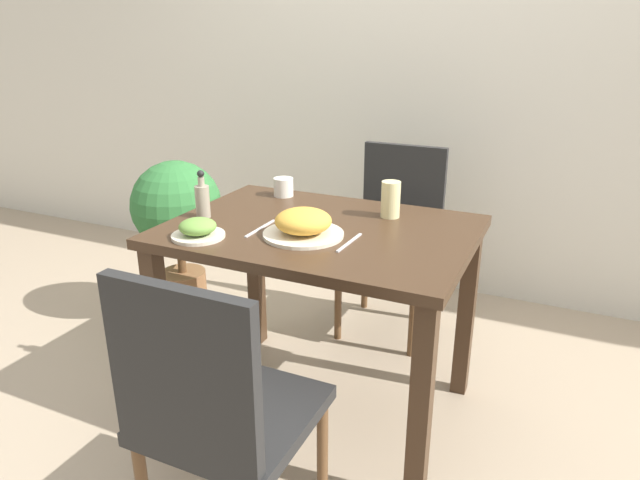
{
  "coord_description": "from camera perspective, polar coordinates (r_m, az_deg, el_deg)",
  "views": [
    {
      "loc": [
        0.79,
        -1.71,
        1.4
      ],
      "look_at": [
        0.0,
        0.0,
        0.7
      ],
      "focal_mm": 32.0,
      "sensor_mm": 36.0,
      "label": 1
    }
  ],
  "objects": [
    {
      "name": "chair_far",
      "position": [
        2.74,
        7.5,
        1.02
      ],
      "size": [
        0.42,
        0.42,
        0.88
      ],
      "color": "black",
      "rests_on": "ground_plane"
    },
    {
      "name": "juice_glass",
      "position": [
        2.09,
        7.08,
        4.05
      ],
      "size": [
        0.07,
        0.07,
        0.13
      ],
      "color": "beige",
      "rests_on": "dining_table"
    },
    {
      "name": "drink_cup",
      "position": [
        2.36,
        -3.67,
        5.31
      ],
      "size": [
        0.08,
        0.08,
        0.08
      ],
      "color": "silver",
      "rests_on": "dining_table"
    },
    {
      "name": "sauce_bottle",
      "position": [
        2.12,
        -11.67,
        4.01
      ],
      "size": [
        0.05,
        0.05,
        0.18
      ],
      "color": "gray",
      "rests_on": "dining_table"
    },
    {
      "name": "fork_utensil",
      "position": [
        1.98,
        -5.98,
        1.17
      ],
      "size": [
        0.01,
        0.19,
        0.0
      ],
      "rotation": [
        0.0,
        0.0,
        1.57
      ],
      "color": "silver",
      "rests_on": "dining_table"
    },
    {
      "name": "side_plate",
      "position": [
        1.92,
        -12.12,
        1.05
      ],
      "size": [
        0.18,
        0.18,
        0.07
      ],
      "color": "beige",
      "rests_on": "dining_table"
    },
    {
      "name": "potted_plant_left",
      "position": [
        2.82,
        -14.04,
        2.04
      ],
      "size": [
        0.43,
        0.43,
        0.82
      ],
      "color": "brown",
      "rests_on": "ground_plane"
    },
    {
      "name": "food_plate",
      "position": [
        1.89,
        -1.69,
        1.61
      ],
      "size": [
        0.27,
        0.27,
        0.09
      ],
      "color": "beige",
      "rests_on": "dining_table"
    },
    {
      "name": "chair_near",
      "position": [
        1.52,
        -10.43,
        -16.23
      ],
      "size": [
        0.42,
        0.42,
        0.88
      ],
      "rotation": [
        0.0,
        0.0,
        3.14
      ],
      "color": "black",
      "rests_on": "ground_plane"
    },
    {
      "name": "ground_plane",
      "position": [
        2.34,
        0.0,
        -16.16
      ],
      "size": [
        16.0,
        16.0,
        0.0
      ],
      "primitive_type": "plane",
      "color": "tan"
    },
    {
      "name": "spoon_utensil",
      "position": [
        1.84,
        2.95,
        -0.25
      ],
      "size": [
        0.02,
        0.18,
        0.0
      ],
      "rotation": [
        0.0,
        0.0,
        1.53
      ],
      "color": "silver",
      "rests_on": "dining_table"
    },
    {
      "name": "wall_back",
      "position": [
        3.13,
        10.73,
        18.34
      ],
      "size": [
        8.0,
        0.05,
        2.6
      ],
      "color": "beige",
      "rests_on": "ground_plane"
    },
    {
      "name": "dining_table",
      "position": [
        2.03,
        0.0,
        -1.73
      ],
      "size": [
        1.05,
        0.76,
        0.75
      ],
      "color": "#3D2819",
      "rests_on": "ground_plane"
    }
  ]
}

